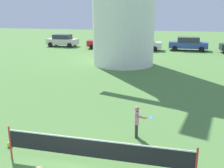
# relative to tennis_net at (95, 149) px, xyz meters

# --- Properties ---
(tennis_net) EXTENTS (5.68, 0.06, 1.10)m
(tennis_net) POSITION_rel_tennis_net_xyz_m (0.00, 0.00, 0.00)
(tennis_net) COLOR red
(tennis_net) RESTS_ON ground_plane
(player_far) EXTENTS (0.76, 0.40, 1.21)m
(player_far) POSITION_rel_tennis_net_xyz_m (0.86, 2.40, -0.00)
(player_far) COLOR #333338
(player_far) RESTS_ON ground_plane
(stray_ball) EXTENTS (0.19, 0.19, 0.19)m
(stray_ball) POSITION_rel_tennis_net_xyz_m (-3.31, 0.63, -0.59)
(stray_ball) COLOR yellow
(stray_ball) RESTS_ON ground_plane
(parked_car_cream) EXTENTS (4.01, 1.93, 1.56)m
(parked_car_cream) POSITION_rel_tennis_net_xyz_m (-12.72, 26.19, 0.12)
(parked_car_cream) COLOR silver
(parked_car_cream) RESTS_ON ground_plane
(parked_car_red) EXTENTS (4.27, 2.16, 1.56)m
(parked_car_red) POSITION_rel_tennis_net_xyz_m (-6.84, 25.59, 0.12)
(parked_car_red) COLOR red
(parked_car_red) RESTS_ON ground_plane
(parked_car_silver) EXTENTS (4.50, 1.98, 1.56)m
(parked_car_silver) POSITION_rel_tennis_net_xyz_m (-2.04, 25.28, 0.12)
(parked_car_silver) COLOR silver
(parked_car_silver) RESTS_ON ground_plane
(parked_car_blue) EXTENTS (4.40, 1.88, 1.56)m
(parked_car_blue) POSITION_rel_tennis_net_xyz_m (3.23, 26.31, 0.12)
(parked_car_blue) COLOR #334C99
(parked_car_blue) RESTS_ON ground_plane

